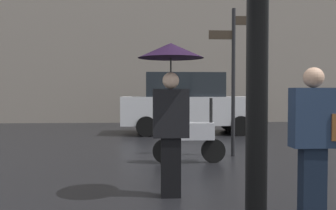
{
  "coord_description": "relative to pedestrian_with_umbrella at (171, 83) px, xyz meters",
  "views": [
    {
      "loc": [
        -0.13,
        -2.45,
        1.36
      ],
      "look_at": [
        0.36,
        5.3,
        1.08
      ],
      "focal_mm": 40.35,
      "sensor_mm": 36.0,
      "label": 1
    }
  ],
  "objects": [
    {
      "name": "street_signpost",
      "position": [
        1.53,
        2.98,
        0.4
      ],
      "size": [
        1.08,
        0.08,
        3.09
      ],
      "color": "black",
      "rests_on": "ground"
    },
    {
      "name": "parked_car_left",
      "position": [
        1.1,
        7.36,
        -0.49
      ],
      "size": [
        4.45,
        1.86,
        1.95
      ],
      "rotation": [
        0.0,
        0.0,
        -0.27
      ],
      "color": "silver",
      "rests_on": "ground"
    },
    {
      "name": "pedestrian_with_umbrella",
      "position": [
        0.0,
        0.0,
        0.0
      ],
      "size": [
        0.85,
        0.85,
        1.98
      ],
      "rotation": [
        0.0,
        0.0,
        1.16
      ],
      "color": "black",
      "rests_on": "ground"
    },
    {
      "name": "pedestrian_with_bag",
      "position": [
        1.44,
        -0.97,
        -0.55
      ],
      "size": [
        0.5,
        0.24,
        1.61
      ],
      "rotation": [
        0.0,
        0.0,
        5.21
      ],
      "color": "black",
      "rests_on": "ground"
    },
    {
      "name": "parked_scooter",
      "position": [
        0.46,
        2.28,
        -0.91
      ],
      "size": [
        1.39,
        0.32,
        1.23
      ],
      "rotation": [
        0.0,
        0.0,
        0.17
      ],
      "color": "black",
      "rests_on": "ground"
    }
  ]
}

